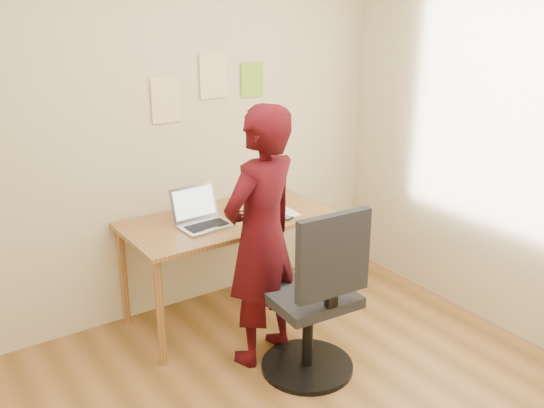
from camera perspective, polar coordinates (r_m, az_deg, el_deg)
room at (r=2.66m, az=4.96°, el=0.99°), size 3.58×3.58×2.78m
desk at (r=4.13m, az=-4.18°, el=-2.42°), size 1.40×0.70×0.74m
laptop at (r=3.98m, az=-6.64°, el=-1.25°), size 0.35×0.32×0.24m
paper_sheet at (r=4.22m, az=0.26°, el=-0.64°), size 0.25×0.35×0.00m
phone at (r=4.09m, az=1.05°, el=-1.22°), size 0.11×0.15×0.01m
wall_note_left at (r=4.11m, az=-9.91°, el=9.62°), size 0.21×0.00×0.30m
wall_note_mid at (r=4.24m, az=-5.52°, el=11.90°), size 0.21×0.00×0.30m
wall_note_right at (r=4.41m, az=-1.87°, el=11.60°), size 0.18×0.00×0.24m
office_chair at (r=3.57m, az=4.08°, el=-9.58°), size 0.56×0.56×1.08m
person at (r=3.61m, az=-1.01°, el=-3.17°), size 0.67×0.53×1.61m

